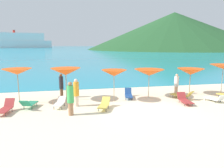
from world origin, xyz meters
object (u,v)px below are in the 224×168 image
(lounge_chair_5, at_px, (182,95))
(beachgoer_1, at_px, (70,98))
(umbrella_1, at_px, (66,72))
(lounge_chair_7, at_px, (6,108))
(umbrella_2, at_px, (114,73))
(lounge_chair_2, at_px, (215,98))
(lounge_chair_4, at_px, (104,104))
(lounge_chair_3, at_px, (29,103))
(lounge_chair_6, at_px, (129,95))
(beachgoer_3, at_px, (176,84))
(beachgoer_2, at_px, (76,92))
(cruise_ship, at_px, (22,41))
(umbrella_5, at_px, (223,67))
(lounge_chair_0, at_px, (60,103))
(umbrella_4, at_px, (191,72))
(beachgoer_0, at_px, (61,85))
(lounge_chair_8, at_px, (185,100))
(umbrella_0, at_px, (17,72))
(umbrella_3, at_px, (149,72))

(lounge_chair_5, relative_size, beachgoer_1, 0.90)
(umbrella_1, distance_m, lounge_chair_7, 4.45)
(umbrella_2, height_order, lounge_chair_2, umbrella_2)
(umbrella_2, bearing_deg, lounge_chair_2, -12.91)
(lounge_chair_4, bearing_deg, lounge_chair_2, 22.80)
(lounge_chair_3, height_order, lounge_chair_6, lounge_chair_3)
(beachgoer_3, bearing_deg, lounge_chair_6, 84.41)
(beachgoer_2, height_order, cruise_ship, cruise_ship)
(lounge_chair_2, relative_size, lounge_chair_6, 0.92)
(umbrella_5, distance_m, lounge_chair_0, 13.22)
(umbrella_5, bearing_deg, lounge_chair_5, -163.69)
(lounge_chair_6, bearing_deg, umbrella_1, -169.98)
(lounge_chair_2, bearing_deg, umbrella_4, -90.78)
(lounge_chair_3, xyz_separation_m, cruise_ship, (-46.50, 249.43, 6.96))
(lounge_chair_4, bearing_deg, cruise_ship, 123.71)
(beachgoer_0, bearing_deg, lounge_chair_7, 28.10)
(umbrella_1, xyz_separation_m, beachgoer_2, (0.62, -1.62, -1.12))
(umbrella_1, bearing_deg, lounge_chair_8, -17.38)
(umbrella_2, distance_m, beachgoer_2, 2.91)
(lounge_chair_5, xyz_separation_m, beachgoer_0, (-8.70, 2.04, 0.70))
(umbrella_1, bearing_deg, umbrella_5, 0.18)
(umbrella_4, height_order, beachgoer_1, umbrella_4)
(umbrella_4, relative_size, lounge_chair_7, 1.35)
(lounge_chair_8, height_order, beachgoer_2, beachgoer_2)
(lounge_chair_0, relative_size, cruise_ship, 0.02)
(umbrella_0, bearing_deg, lounge_chair_2, -9.88)
(lounge_chair_7, height_order, beachgoer_2, beachgoer_2)
(lounge_chair_2, bearing_deg, umbrella_5, -149.60)
(umbrella_4, xyz_separation_m, beachgoer_0, (-9.86, 1.03, -0.86))
(lounge_chair_6, xyz_separation_m, lounge_chair_8, (3.28, -2.23, 0.00))
(lounge_chair_3, bearing_deg, umbrella_2, -158.95)
(lounge_chair_5, bearing_deg, beachgoer_2, -25.08)
(umbrella_1, distance_m, umbrella_5, 12.56)
(lounge_chair_2, xyz_separation_m, beachgoer_2, (-9.45, 0.85, 0.71))
(lounge_chair_5, relative_size, beachgoer_0, 0.95)
(umbrella_3, height_order, lounge_chair_3, umbrella_3)
(lounge_chair_4, distance_m, lounge_chair_6, 3.25)
(umbrella_1, bearing_deg, lounge_chair_4, -48.43)
(umbrella_1, relative_size, umbrella_4, 1.05)
(lounge_chair_5, height_order, beachgoer_2, beachgoer_2)
(beachgoer_1, relative_size, cruise_ship, 0.03)
(lounge_chair_3, relative_size, beachgoer_3, 0.99)
(lounge_chair_7, bearing_deg, beachgoer_3, 20.22)
(lounge_chair_0, relative_size, lounge_chair_8, 0.92)
(lounge_chair_7, bearing_deg, umbrella_1, 41.06)
(umbrella_2, bearing_deg, umbrella_1, 164.38)
(umbrella_3, bearing_deg, beachgoer_2, -166.95)
(lounge_chair_0, distance_m, lounge_chair_5, 8.77)
(beachgoer_3, bearing_deg, umbrella_1, 79.82)
(umbrella_0, xyz_separation_m, lounge_chair_0, (2.69, -1.42, -1.88))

